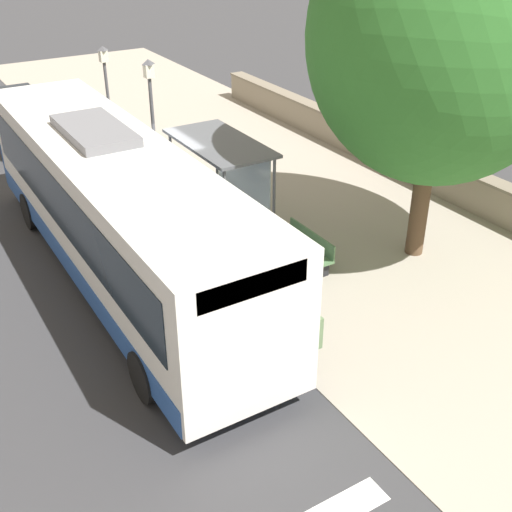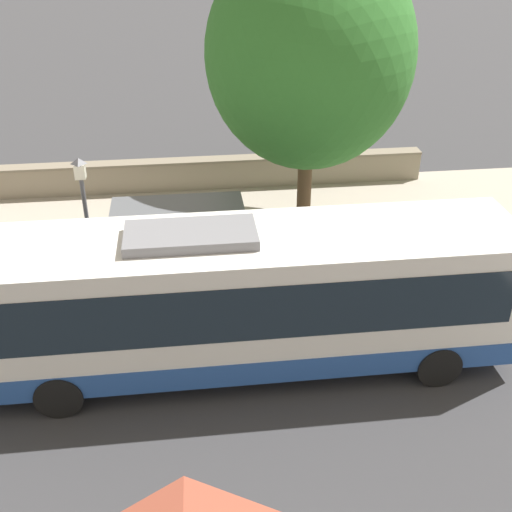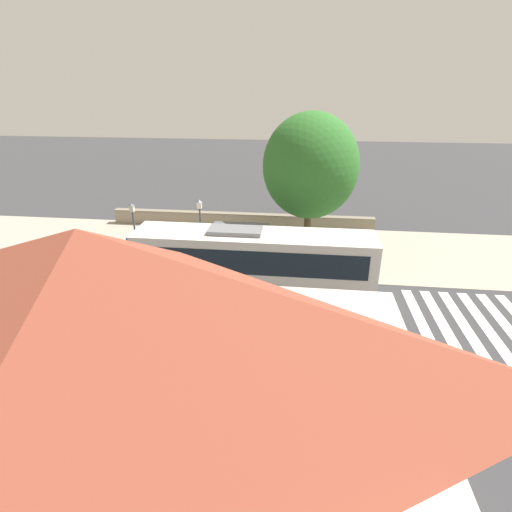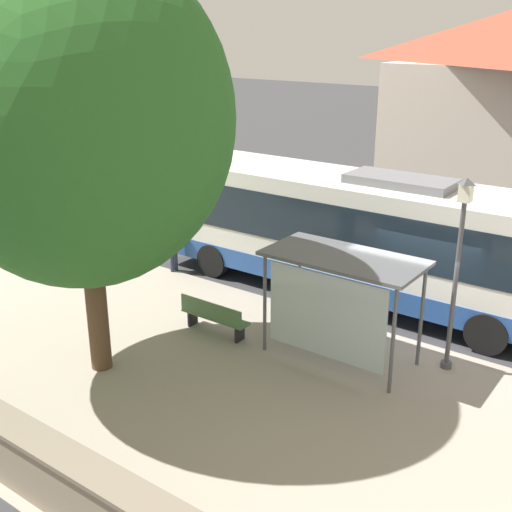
{
  "view_description": "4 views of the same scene",
  "coord_description": "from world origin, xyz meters",
  "px_view_note": "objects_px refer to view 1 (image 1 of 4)",
  "views": [
    {
      "loc": [
        5.77,
        15.28,
        8.13
      ],
      "look_at": [
        -0.83,
        4.43,
        0.91
      ],
      "focal_mm": 45.0,
      "sensor_mm": 36.0,
      "label": 1
    },
    {
      "loc": [
        13.2,
        1.26,
        9.54
      ],
      "look_at": [
        -0.21,
        2.87,
        1.79
      ],
      "focal_mm": 45.0,
      "sensor_mm": 36.0,
      "label": 2
    },
    {
      "loc": [
        20.24,
        4.58,
        10.24
      ],
      "look_at": [
        -0.99,
        2.07,
        0.94
      ],
      "focal_mm": 28.0,
      "sensor_mm": 36.0,
      "label": 3
    },
    {
      "loc": [
        -13.28,
        -5.05,
        7.12
      ],
      "look_at": [
        0.47,
        5.0,
        0.94
      ],
      "focal_mm": 45.0,
      "sensor_mm": 36.0,
      "label": 4
    }
  ],
  "objects_px": {
    "bus": "(116,208)",
    "pedestrian": "(312,340)",
    "bus_shelter": "(225,155)",
    "bench": "(308,247)",
    "shade_tree": "(443,36)",
    "parked_car_behind_bus": "(21,119)",
    "street_lamp_near": "(108,95)",
    "street_lamp_far": "(153,122)"
  },
  "relations": [
    {
      "from": "bus",
      "to": "pedestrian",
      "type": "bearing_deg",
      "value": 106.18
    },
    {
      "from": "bus",
      "to": "street_lamp_far",
      "type": "bearing_deg",
      "value": -125.97
    },
    {
      "from": "bus",
      "to": "street_lamp_near",
      "type": "distance_m",
      "value": 7.79
    },
    {
      "from": "pedestrian",
      "to": "street_lamp_far",
      "type": "xyz_separation_m",
      "value": [
        -0.8,
        -8.85,
        1.53
      ]
    },
    {
      "from": "pedestrian",
      "to": "bench",
      "type": "height_order",
      "value": "pedestrian"
    },
    {
      "from": "bench",
      "to": "street_lamp_near",
      "type": "distance_m",
      "value": 9.51
    },
    {
      "from": "bus",
      "to": "bench",
      "type": "xyz_separation_m",
      "value": [
        -4.15,
        1.84,
        -1.34
      ]
    },
    {
      "from": "pedestrian",
      "to": "bench",
      "type": "distance_m",
      "value": 4.51
    },
    {
      "from": "shade_tree",
      "to": "parked_car_behind_bus",
      "type": "xyz_separation_m",
      "value": [
        6.51,
        -13.73,
        -4.49
      ]
    },
    {
      "from": "street_lamp_near",
      "to": "parked_car_behind_bus",
      "type": "xyz_separation_m",
      "value": [
        2.2,
        -3.58,
        -1.41
      ]
    },
    {
      "from": "street_lamp_far",
      "to": "parked_car_behind_bus",
      "type": "bearing_deg",
      "value": -74.73
    },
    {
      "from": "bench",
      "to": "shade_tree",
      "type": "bearing_deg",
      "value": 160.16
    },
    {
      "from": "bus",
      "to": "street_lamp_far",
      "type": "xyz_separation_m",
      "value": [
        -2.41,
        -3.32,
        0.71
      ]
    },
    {
      "from": "bus",
      "to": "street_lamp_far",
      "type": "height_order",
      "value": "street_lamp_far"
    },
    {
      "from": "pedestrian",
      "to": "street_lamp_near",
      "type": "distance_m",
      "value": 12.98
    },
    {
      "from": "bus_shelter",
      "to": "pedestrian",
      "type": "bearing_deg",
      "value": 74.03
    },
    {
      "from": "parked_car_behind_bus",
      "to": "bus",
      "type": "bearing_deg",
      "value": 88.26
    },
    {
      "from": "shade_tree",
      "to": "bus",
      "type": "bearing_deg",
      "value": -22.33
    },
    {
      "from": "bus_shelter",
      "to": "pedestrian",
      "type": "xyz_separation_m",
      "value": [
        1.92,
        6.72,
        -1.05
      ]
    },
    {
      "from": "street_lamp_far",
      "to": "parked_car_behind_bus",
      "type": "distance_m",
      "value": 8.05
    },
    {
      "from": "bench",
      "to": "bus",
      "type": "bearing_deg",
      "value": -23.89
    },
    {
      "from": "bus_shelter",
      "to": "bench",
      "type": "relative_size",
      "value": 1.85
    },
    {
      "from": "bench",
      "to": "parked_car_behind_bus",
      "type": "distance_m",
      "value": 13.33
    },
    {
      "from": "parked_car_behind_bus",
      "to": "bench",
      "type": "bearing_deg",
      "value": 106.65
    },
    {
      "from": "shade_tree",
      "to": "parked_car_behind_bus",
      "type": "relative_size",
      "value": 1.97
    },
    {
      "from": "street_lamp_far",
      "to": "shade_tree",
      "type": "bearing_deg",
      "value": 125.87
    },
    {
      "from": "bench",
      "to": "parked_car_behind_bus",
      "type": "height_order",
      "value": "parked_car_behind_bus"
    },
    {
      "from": "pedestrian",
      "to": "parked_car_behind_bus",
      "type": "xyz_separation_m",
      "value": [
        1.27,
        -16.45,
        -0.08
      ]
    },
    {
      "from": "street_lamp_near",
      "to": "shade_tree",
      "type": "distance_m",
      "value": 11.46
    },
    {
      "from": "pedestrian",
      "to": "street_lamp_near",
      "type": "bearing_deg",
      "value": -94.1
    },
    {
      "from": "bench",
      "to": "bus_shelter",
      "type": "bearing_deg",
      "value": -78.37
    },
    {
      "from": "bus",
      "to": "parked_car_behind_bus",
      "type": "xyz_separation_m",
      "value": [
        -0.33,
        -10.93,
        -0.91
      ]
    },
    {
      "from": "bus",
      "to": "bench",
      "type": "height_order",
      "value": "bus"
    },
    {
      "from": "bus",
      "to": "bench",
      "type": "bearing_deg",
      "value": 156.11
    },
    {
      "from": "bench",
      "to": "shade_tree",
      "type": "distance_m",
      "value": 5.7
    },
    {
      "from": "street_lamp_near",
      "to": "street_lamp_far",
      "type": "distance_m",
      "value": 4.04
    },
    {
      "from": "bus_shelter",
      "to": "bench",
      "type": "bearing_deg",
      "value": 101.63
    },
    {
      "from": "bus_shelter",
      "to": "parked_car_behind_bus",
      "type": "bearing_deg",
      "value": -71.84
    },
    {
      "from": "pedestrian",
      "to": "parked_car_behind_bus",
      "type": "height_order",
      "value": "parked_car_behind_bus"
    },
    {
      "from": "bus",
      "to": "parked_car_behind_bus",
      "type": "height_order",
      "value": "bus"
    },
    {
      "from": "pedestrian",
      "to": "street_lamp_near",
      "type": "relative_size",
      "value": 0.44
    },
    {
      "from": "bus",
      "to": "street_lamp_near",
      "type": "height_order",
      "value": "street_lamp_near"
    }
  ]
}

